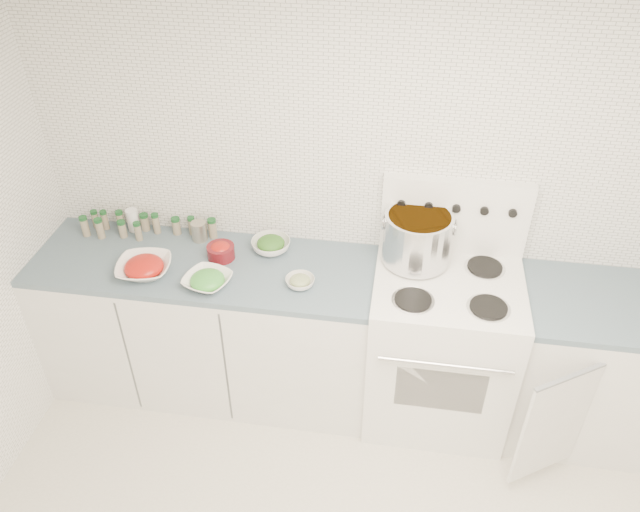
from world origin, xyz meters
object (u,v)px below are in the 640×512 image
at_px(stock_pot, 418,236).
at_px(bowl_snowpea, 207,280).
at_px(stove, 440,344).
at_px(bowl_tomato, 144,267).

bearing_deg(stock_pot, bowl_snowpea, -162.40).
bearing_deg(bowl_snowpea, stove, 8.03).
relative_size(stock_pot, bowl_tomato, 1.17).
bearing_deg(stock_pot, stove, -40.79).
relative_size(stove, bowl_snowpea, 4.73).
distance_m(stove, bowl_tomato, 1.64).
xyz_separation_m(stock_pot, bowl_snowpea, (-1.04, -0.33, -0.16)).
bearing_deg(stove, stock_pot, 139.21).
bearing_deg(bowl_snowpea, bowl_tomato, 172.41).
relative_size(stock_pot, bowl_snowpea, 1.30).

